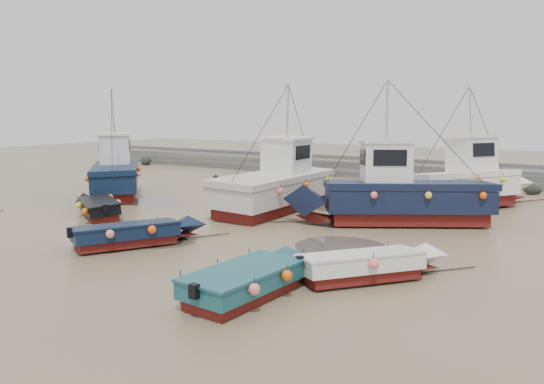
{
  "coord_description": "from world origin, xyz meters",
  "views": [
    {
      "loc": [
        13.48,
        -15.38,
        4.85
      ],
      "look_at": [
        0.96,
        3.94,
        1.4
      ],
      "focal_mm": 35.0,
      "sensor_mm": 36.0,
      "label": 1
    }
  ],
  "objects_px": {
    "dinghy_2": "(252,275)",
    "dinghy_4": "(98,205)",
    "cabin_boat_0": "(116,172)",
    "cabin_boat_1": "(281,184)",
    "dinghy_1": "(136,231)",
    "person": "(216,207)",
    "cabin_boat_2": "(393,194)",
    "dinghy_3": "(372,262)",
    "cabin_boat_3": "(471,181)"
  },
  "relations": [
    {
      "from": "person",
      "to": "cabin_boat_1",
      "type": "bearing_deg",
      "value": -178.34
    },
    {
      "from": "dinghy_3",
      "to": "cabin_boat_1",
      "type": "height_order",
      "value": "cabin_boat_1"
    },
    {
      "from": "dinghy_4",
      "to": "cabin_boat_0",
      "type": "height_order",
      "value": "cabin_boat_0"
    },
    {
      "from": "dinghy_4",
      "to": "cabin_boat_2",
      "type": "relative_size",
      "value": 0.56
    },
    {
      "from": "person",
      "to": "dinghy_4",
      "type": "bearing_deg",
      "value": 34.85
    },
    {
      "from": "dinghy_2",
      "to": "person",
      "type": "relative_size",
      "value": 3.42
    },
    {
      "from": "dinghy_1",
      "to": "dinghy_2",
      "type": "xyz_separation_m",
      "value": [
        6.69,
        -2.1,
        0.0
      ]
    },
    {
      "from": "dinghy_1",
      "to": "person",
      "type": "distance_m",
      "value": 8.27
    },
    {
      "from": "dinghy_1",
      "to": "dinghy_3",
      "type": "relative_size",
      "value": 1.12
    },
    {
      "from": "dinghy_4",
      "to": "cabin_boat_3",
      "type": "xyz_separation_m",
      "value": [
        14.22,
        12.03,
        0.83
      ]
    },
    {
      "from": "person",
      "to": "cabin_boat_0",
      "type": "bearing_deg",
      "value": -22.66
    },
    {
      "from": "dinghy_2",
      "to": "cabin_boat_0",
      "type": "bearing_deg",
      "value": 152.82
    },
    {
      "from": "dinghy_3",
      "to": "person",
      "type": "relative_size",
      "value": 2.94
    },
    {
      "from": "cabin_boat_3",
      "to": "cabin_boat_1",
      "type": "bearing_deg",
      "value": -110.31
    },
    {
      "from": "dinghy_3",
      "to": "cabin_boat_3",
      "type": "distance_m",
      "value": 14.14
    },
    {
      "from": "dinghy_2",
      "to": "cabin_boat_1",
      "type": "distance_m",
      "value": 12.89
    },
    {
      "from": "dinghy_4",
      "to": "cabin_boat_2",
      "type": "bearing_deg",
      "value": -34.89
    },
    {
      "from": "dinghy_2",
      "to": "cabin_boat_0",
      "type": "distance_m",
      "value": 19.64
    },
    {
      "from": "dinghy_1",
      "to": "dinghy_2",
      "type": "relative_size",
      "value": 0.97
    },
    {
      "from": "dinghy_4",
      "to": "cabin_boat_2",
      "type": "xyz_separation_m",
      "value": [
        12.31,
        5.89,
        0.78
      ]
    },
    {
      "from": "dinghy_3",
      "to": "person",
      "type": "bearing_deg",
      "value": -172.61
    },
    {
      "from": "dinghy_3",
      "to": "cabin_boat_2",
      "type": "xyz_separation_m",
      "value": [
        -2.31,
        7.96,
        0.78
      ]
    },
    {
      "from": "dinghy_4",
      "to": "dinghy_3",
      "type": "bearing_deg",
      "value": -68.53
    },
    {
      "from": "dinghy_1",
      "to": "cabin_boat_1",
      "type": "distance_m",
      "value": 9.25
    },
    {
      "from": "cabin_boat_2",
      "to": "cabin_boat_3",
      "type": "xyz_separation_m",
      "value": [
        1.91,
        6.14,
        0.05
      ]
    },
    {
      "from": "cabin_boat_2",
      "to": "person",
      "type": "relative_size",
      "value": 5.55
    },
    {
      "from": "dinghy_1",
      "to": "cabin_boat_0",
      "type": "relative_size",
      "value": 0.7
    },
    {
      "from": "cabin_boat_0",
      "to": "cabin_boat_1",
      "type": "distance_m",
      "value": 10.79
    },
    {
      "from": "cabin_boat_2",
      "to": "person",
      "type": "bearing_deg",
      "value": 65.06
    },
    {
      "from": "cabin_boat_0",
      "to": "person",
      "type": "xyz_separation_m",
      "value": [
        7.61,
        -0.08,
        -1.34
      ]
    },
    {
      "from": "cabin_boat_1",
      "to": "dinghy_4",
      "type": "bearing_deg",
      "value": -135.87
    },
    {
      "from": "dinghy_4",
      "to": "cabin_boat_2",
      "type": "height_order",
      "value": "cabin_boat_2"
    },
    {
      "from": "dinghy_2",
      "to": "dinghy_3",
      "type": "distance_m",
      "value": 3.71
    },
    {
      "from": "dinghy_3",
      "to": "cabin_boat_2",
      "type": "distance_m",
      "value": 8.33
    },
    {
      "from": "dinghy_2",
      "to": "dinghy_4",
      "type": "bearing_deg",
      "value": 161.38
    },
    {
      "from": "dinghy_4",
      "to": "cabin_boat_0",
      "type": "distance_m",
      "value": 6.69
    },
    {
      "from": "dinghy_2",
      "to": "dinghy_4",
      "type": "height_order",
      "value": "same"
    },
    {
      "from": "cabin_boat_0",
      "to": "person",
      "type": "relative_size",
      "value": 4.76
    },
    {
      "from": "dinghy_1",
      "to": "cabin_boat_2",
      "type": "relative_size",
      "value": 0.6
    },
    {
      "from": "cabin_boat_3",
      "to": "person",
      "type": "xyz_separation_m",
      "value": [
        -11.04,
        -7.16,
        -1.39
      ]
    },
    {
      "from": "dinghy_3",
      "to": "dinghy_4",
      "type": "relative_size",
      "value": 0.94
    },
    {
      "from": "dinghy_3",
      "to": "cabin_boat_3",
      "type": "height_order",
      "value": "cabin_boat_3"
    },
    {
      "from": "cabin_boat_1",
      "to": "person",
      "type": "distance_m",
      "value": 3.64
    },
    {
      "from": "cabin_boat_1",
      "to": "person",
      "type": "bearing_deg",
      "value": -156.95
    },
    {
      "from": "dinghy_2",
      "to": "dinghy_4",
      "type": "xyz_separation_m",
      "value": [
        -12.44,
        5.07,
        -0.0
      ]
    },
    {
      "from": "dinghy_4",
      "to": "person",
      "type": "bearing_deg",
      "value": -3.57
    },
    {
      "from": "cabin_boat_1",
      "to": "cabin_boat_2",
      "type": "height_order",
      "value": "same"
    },
    {
      "from": "dinghy_2",
      "to": "dinghy_4",
      "type": "distance_m",
      "value": 13.43
    },
    {
      "from": "dinghy_1",
      "to": "person",
      "type": "xyz_separation_m",
      "value": [
        -2.57,
        7.84,
        -0.55
      ]
    },
    {
      "from": "dinghy_2",
      "to": "dinghy_3",
      "type": "xyz_separation_m",
      "value": [
        2.18,
        2.99,
        -0.0
      ]
    }
  ]
}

